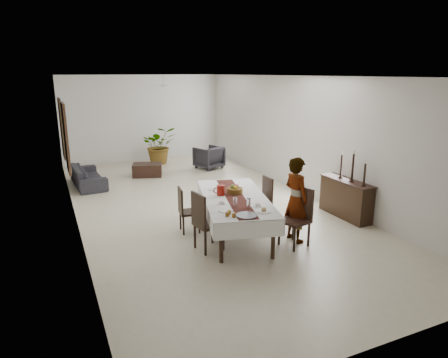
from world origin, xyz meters
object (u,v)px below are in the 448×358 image
at_px(sofa, 88,176).
at_px(red_pitcher, 221,190).
at_px(sideboard_body, 346,199).
at_px(dining_table_top, 235,199).
at_px(woman, 296,200).

bearing_deg(sofa, red_pitcher, -159.92).
bearing_deg(red_pitcher, sideboard_body, -6.13).
bearing_deg(dining_table_top, sofa, 129.70).
height_order(dining_table_top, sofa, dining_table_top).
bearing_deg(woman, dining_table_top, 46.37).
xyz_separation_m(dining_table_top, sofa, (-2.37, 5.17, -0.49)).
bearing_deg(woman, red_pitcher, 44.78).
relative_size(dining_table_top, woman, 1.51).
xyz_separation_m(dining_table_top, woman, (0.97, -0.76, 0.08)).
bearing_deg(dining_table_top, sideboard_body, 13.01).
height_order(red_pitcher, woman, woman).
bearing_deg(sideboard_body, woman, -160.29).
distance_m(dining_table_top, woman, 1.24).
xyz_separation_m(red_pitcher, woman, (1.19, -0.99, -0.07)).
xyz_separation_m(woman, sideboard_body, (1.85, 0.66, -0.43)).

